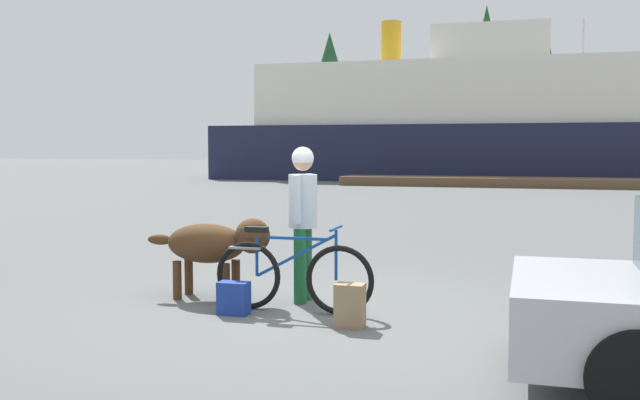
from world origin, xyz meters
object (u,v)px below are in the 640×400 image
(backpack, at_px, (350,305))
(ferry_boat, at_px, (446,124))
(dog, at_px, (215,244))
(bicycle, at_px, (292,275))
(handbag_pannier, at_px, (234,298))
(person_cyclist, at_px, (303,209))
(sailboat_moored, at_px, (579,169))

(backpack, distance_m, ferry_boat, 32.05)
(dog, height_order, ferry_boat, ferry_boat)
(bicycle, height_order, handbag_pannier, bicycle)
(person_cyclist, height_order, ferry_boat, ferry_boat)
(person_cyclist, bearing_deg, backpack, -50.75)
(ferry_boat, bearing_deg, handbag_pannier, -87.62)
(bicycle, distance_m, handbag_pannier, 0.65)
(backpack, xyz_separation_m, handbag_pannier, (-1.28, 0.16, -0.04))
(bicycle, relative_size, backpack, 4.12)
(bicycle, relative_size, person_cyclist, 1.00)
(person_cyclist, height_order, sailboat_moored, sailboat_moored)
(dog, height_order, sailboat_moored, sailboat_moored)
(dog, xyz_separation_m, backpack, (1.79, -0.82, -0.42))
(person_cyclist, distance_m, ferry_boat, 30.98)
(sailboat_moored, bearing_deg, backpack, -96.97)
(handbag_pannier, bearing_deg, dog, 127.70)
(bicycle, bearing_deg, sailboat_moored, 81.78)
(bicycle, relative_size, sailboat_moored, 0.20)
(backpack, bearing_deg, dog, 155.43)
(person_cyclist, xyz_separation_m, dog, (-1.01, -0.13, -0.42))
(handbag_pannier, xyz_separation_m, ferry_boat, (-1.32, 31.67, 2.77))
(backpack, relative_size, handbag_pannier, 1.23)
(person_cyclist, distance_m, dog, 1.11)
(handbag_pannier, bearing_deg, sailboat_moored, 81.00)
(sailboat_moored, bearing_deg, person_cyclist, -98.40)
(dog, xyz_separation_m, sailboat_moored, (6.22, 35.41, -0.14))
(person_cyclist, bearing_deg, bicycle, -85.65)
(sailboat_moored, bearing_deg, dog, -99.96)
(dog, distance_m, sailboat_moored, 35.96)
(bicycle, distance_m, backpack, 0.88)
(handbag_pannier, distance_m, sailboat_moored, 36.52)
(person_cyclist, height_order, backpack, person_cyclist)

